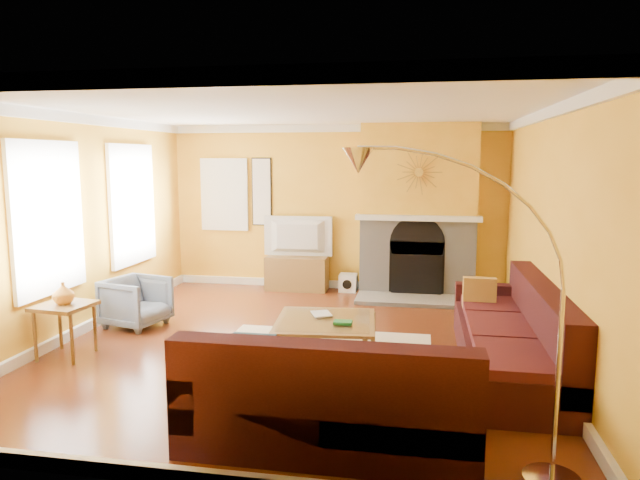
% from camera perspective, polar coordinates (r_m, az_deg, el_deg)
% --- Properties ---
extents(floor, '(5.50, 6.00, 0.02)m').
position_cam_1_polar(floor, '(6.80, -2.34, -10.44)').
color(floor, brown).
rests_on(floor, ground).
extents(ceiling, '(5.50, 6.00, 0.02)m').
position_cam_1_polar(ceiling, '(6.47, -2.48, 13.03)').
color(ceiling, white).
rests_on(ceiling, ground).
extents(wall_back, '(5.50, 0.02, 2.70)m').
position_cam_1_polar(wall_back, '(9.44, 1.56, 3.26)').
color(wall_back, gold).
rests_on(wall_back, ground).
extents(wall_front, '(5.50, 0.02, 2.70)m').
position_cam_1_polar(wall_front, '(3.66, -12.70, -4.87)').
color(wall_front, gold).
rests_on(wall_front, ground).
extents(wall_left, '(0.02, 6.00, 2.70)m').
position_cam_1_polar(wall_left, '(7.59, -23.21, 1.38)').
color(wall_left, gold).
rests_on(wall_left, ground).
extents(wall_right, '(0.02, 6.00, 2.70)m').
position_cam_1_polar(wall_right, '(6.49, 22.13, 0.38)').
color(wall_right, gold).
rests_on(wall_right, ground).
extents(baseboard, '(5.50, 6.00, 0.12)m').
position_cam_1_polar(baseboard, '(6.78, -2.34, -9.88)').
color(baseboard, white).
rests_on(baseboard, floor).
extents(crown_molding, '(5.50, 6.00, 0.12)m').
position_cam_1_polar(crown_molding, '(6.46, -2.48, 12.42)').
color(crown_molding, white).
rests_on(crown_molding, ceiling).
extents(window_left_near, '(0.06, 1.22, 1.72)m').
position_cam_1_polar(window_left_near, '(8.66, -18.34, 3.39)').
color(window_left_near, white).
rests_on(window_left_near, wall_left).
extents(window_left_far, '(0.06, 1.22, 1.72)m').
position_cam_1_polar(window_left_far, '(7.06, -25.67, 1.99)').
color(window_left_far, white).
rests_on(window_left_far, wall_left).
extents(window_back, '(0.82, 0.06, 1.22)m').
position_cam_1_polar(window_back, '(9.84, -9.52, 4.52)').
color(window_back, white).
rests_on(window_back, wall_back).
extents(wall_art, '(0.34, 0.04, 1.14)m').
position_cam_1_polar(wall_art, '(9.65, -5.86, 4.81)').
color(wall_art, white).
rests_on(wall_art, wall_back).
extents(fireplace, '(1.80, 0.40, 2.70)m').
position_cam_1_polar(fireplace, '(9.13, 9.78, 2.97)').
color(fireplace, '#98948F').
rests_on(fireplace, floor).
extents(mantel, '(1.92, 0.22, 0.08)m').
position_cam_1_polar(mantel, '(8.90, 9.75, 2.19)').
color(mantel, white).
rests_on(mantel, fireplace).
extents(hearth, '(1.80, 0.70, 0.06)m').
position_cam_1_polar(hearth, '(8.81, 9.54, -5.94)').
color(hearth, '#98948F').
rests_on(hearth, floor).
extents(sunburst, '(0.70, 0.04, 0.70)m').
position_cam_1_polar(sunburst, '(8.86, 9.86, 6.70)').
color(sunburst, olive).
rests_on(sunburst, fireplace).
extents(rug, '(2.40, 1.80, 0.02)m').
position_cam_1_polar(rug, '(6.45, 0.17, -11.31)').
color(rug, beige).
rests_on(rug, floor).
extents(sectional_sofa, '(3.10, 3.70, 0.90)m').
position_cam_1_polar(sectional_sofa, '(5.71, 7.75, -9.35)').
color(sectional_sofa, '#371114').
rests_on(sectional_sofa, floor).
extents(coffee_table, '(1.16, 1.16, 0.42)m').
position_cam_1_polar(coffee_table, '(6.33, 0.55, -9.76)').
color(coffee_table, white).
rests_on(coffee_table, floor).
extents(media_console, '(1.01, 0.45, 0.56)m').
position_cam_1_polar(media_console, '(9.45, -2.31, -3.31)').
color(media_console, olive).
rests_on(media_console, floor).
extents(tv, '(1.15, 0.19, 0.66)m').
position_cam_1_polar(tv, '(9.35, -2.33, 0.33)').
color(tv, black).
rests_on(tv, media_console).
extents(subwoofer, '(0.28, 0.28, 0.28)m').
position_cam_1_polar(subwoofer, '(9.37, 2.84, -4.28)').
color(subwoofer, white).
rests_on(subwoofer, floor).
extents(armchair, '(0.85, 0.84, 0.64)m').
position_cam_1_polar(armchair, '(7.78, -17.89, -5.91)').
color(armchair, slate).
rests_on(armchair, floor).
extents(side_table, '(0.60, 0.60, 0.59)m').
position_cam_1_polar(side_table, '(6.90, -24.08, -8.25)').
color(side_table, olive).
rests_on(side_table, floor).
extents(vase, '(0.25, 0.25, 0.24)m').
position_cam_1_polar(vase, '(6.79, -24.29, -4.87)').
color(vase, orange).
rests_on(vase, side_table).
extents(book, '(0.29, 0.32, 0.03)m').
position_cam_1_polar(book, '(6.40, -0.72, -7.48)').
color(book, white).
rests_on(book, coffee_table).
extents(arc_lamp, '(1.41, 0.36, 2.23)m').
position_cam_1_polar(arc_lamp, '(3.90, 14.22, -7.71)').
color(arc_lamp, silver).
rests_on(arc_lamp, floor).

